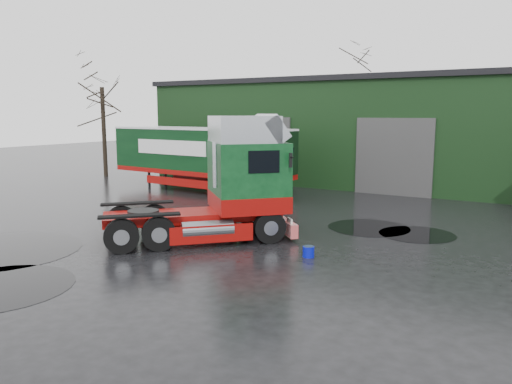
% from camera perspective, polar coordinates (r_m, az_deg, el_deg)
% --- Properties ---
extents(ground, '(100.00, 100.00, 0.00)m').
position_cam_1_polar(ground, '(15.43, -6.36, -7.00)').
color(ground, black).
extents(warehouse, '(32.40, 12.40, 6.30)m').
position_cam_1_polar(warehouse, '(32.60, 18.36, 6.64)').
color(warehouse, black).
rests_on(warehouse, ground).
extents(hero_tractor, '(6.78, 6.84, 4.20)m').
position_cam_1_polar(hero_tractor, '(16.71, -7.26, 1.58)').
color(hero_tractor, '#0E401B').
rests_on(hero_tractor, ground).
extents(trailer_left, '(11.40, 3.13, 3.50)m').
position_cam_1_polar(trailer_left, '(27.45, -6.43, 3.74)').
color(trailer_left, silver).
rests_on(trailer_left, ground).
extents(wash_bucket, '(0.45, 0.45, 0.32)m').
position_cam_1_polar(wash_bucket, '(15.03, 6.02, -6.79)').
color(wash_bucket, '#080FB2').
rests_on(wash_bucket, ground).
extents(tree_left, '(4.40, 4.40, 8.50)m').
position_cam_1_polar(tree_left, '(35.23, -17.08, 8.63)').
color(tree_left, black).
rests_on(tree_left, ground).
extents(tree_back_a, '(4.40, 4.40, 9.50)m').
position_cam_1_polar(tree_back_a, '(44.42, 11.04, 9.50)').
color(tree_back_a, black).
rests_on(tree_back_a, ground).
extents(puddle_1, '(2.65, 2.65, 0.01)m').
position_cam_1_polar(puddle_1, '(18.58, 17.92, -4.62)').
color(puddle_1, black).
rests_on(puddle_1, ground).
extents(puddle_2, '(4.80, 4.80, 0.01)m').
position_cam_1_polar(puddle_2, '(17.58, -27.10, -5.95)').
color(puddle_2, black).
rests_on(puddle_2, ground).
extents(puddle_4, '(3.02, 3.02, 0.01)m').
position_cam_1_polar(puddle_4, '(19.17, 12.76, -3.99)').
color(puddle_4, black).
rests_on(puddle_4, ground).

